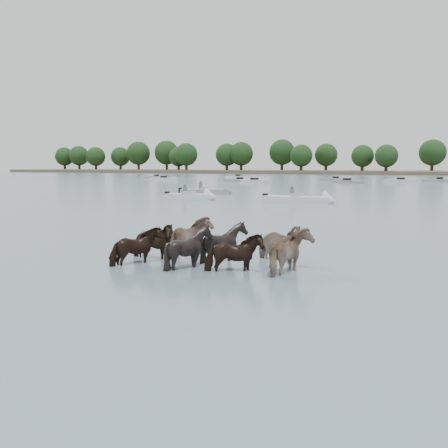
% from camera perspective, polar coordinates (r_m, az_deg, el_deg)
% --- Properties ---
extents(ground, '(400.00, 400.00, 0.00)m').
position_cam_1_polar(ground, '(15.01, 5.25, -4.76)').
color(ground, slate).
rests_on(ground, ground).
extents(shoreline, '(160.00, 30.00, 1.00)m').
position_cam_1_polar(shoreline, '(180.14, -1.46, 6.00)').
color(shoreline, '#4C4233').
rests_on(shoreline, ground).
extents(pony_herd, '(6.36, 3.93, 1.51)m').
position_cam_1_polar(pony_herd, '(15.26, -1.36, -2.78)').
color(pony_herd, black).
rests_on(pony_herd, ground).
extents(motorboat_a, '(4.83, 1.90, 1.92)m').
position_cam_1_polar(motorboat_a, '(43.02, -3.14, 3.10)').
color(motorboat_a, silver).
rests_on(motorboat_a, ground).
extents(motorboat_b, '(6.05, 1.92, 1.92)m').
position_cam_1_polar(motorboat_b, '(40.04, 9.35, 2.74)').
color(motorboat_b, silver).
rests_on(motorboat_b, ground).
extents(motorboat_f, '(5.54, 3.86, 1.92)m').
position_cam_1_polar(motorboat_f, '(51.45, -1.40, 3.71)').
color(motorboat_f, gray).
rests_on(motorboat_f, ground).
extents(distant_flotilla, '(105.45, 26.45, 0.93)m').
position_cam_1_polar(distant_flotilla, '(88.40, 19.26, 4.64)').
color(distant_flotilla, gray).
rests_on(distant_flotilla, ground).
extents(treeline, '(150.97, 22.58, 12.00)m').
position_cam_1_polar(treeline, '(182.61, -1.91, 7.89)').
color(treeline, '#382619').
rests_on(treeline, ground).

